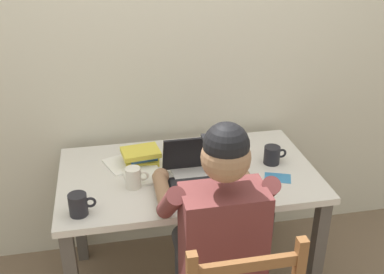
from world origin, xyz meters
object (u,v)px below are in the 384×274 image
(laptop, at_px, (200,174))
(landscape_photo_print, at_px, (278,178))
(coffee_mug_dark, at_px, (79,205))
(book_stack_main, at_px, (142,155))
(desk, at_px, (188,188))
(coffee_mug_white, at_px, (134,178))
(seated_person, at_px, (216,232))
(book_stack_side, at_px, (219,150))
(computer_mouse, at_px, (256,184))
(coffee_mug_spare, at_px, (272,155))

(laptop, height_order, landscape_photo_print, laptop)
(coffee_mug_dark, xyz_separation_m, book_stack_main, (0.32, 0.41, -0.01))
(desk, bearing_deg, book_stack_main, 148.48)
(coffee_mug_white, height_order, coffee_mug_dark, coffee_mug_white)
(coffee_mug_white, bearing_deg, desk, 18.50)
(laptop, xyz_separation_m, landscape_photo_print, (0.39, -0.03, -0.05))
(landscape_photo_print, bearing_deg, coffee_mug_white, -163.62)
(seated_person, height_order, book_stack_side, seated_person)
(computer_mouse, bearing_deg, desk, 144.46)
(computer_mouse, height_order, book_stack_side, book_stack_side)
(coffee_mug_white, xyz_separation_m, coffee_mug_dark, (-0.25, -0.18, -0.00))
(computer_mouse, relative_size, book_stack_side, 0.48)
(book_stack_side, relative_size, landscape_photo_print, 1.62)
(landscape_photo_print, bearing_deg, seated_person, -121.15)
(book_stack_side, height_order, landscape_photo_print, book_stack_side)
(coffee_mug_white, distance_m, coffee_mug_spare, 0.74)
(book_stack_side, bearing_deg, book_stack_main, -178.40)
(coffee_mug_spare, distance_m, landscape_photo_print, 0.16)
(book_stack_main, bearing_deg, coffee_mug_spare, -11.39)
(seated_person, xyz_separation_m, computer_mouse, (0.26, 0.24, 0.06))
(book_stack_side, bearing_deg, coffee_mug_spare, -30.37)
(book_stack_main, bearing_deg, book_stack_side, 1.60)
(desk, height_order, book_stack_side, book_stack_side)
(laptop, xyz_separation_m, book_stack_side, (0.17, 0.27, -0.02))
(landscape_photo_print, bearing_deg, book_stack_main, 177.13)
(book_stack_main, bearing_deg, computer_mouse, -33.87)
(computer_mouse, distance_m, book_stack_side, 0.37)
(coffee_mug_spare, bearing_deg, coffee_mug_white, -172.66)
(coffee_mug_dark, height_order, book_stack_main, coffee_mug_dark)
(book_stack_side, bearing_deg, desk, -143.60)
(seated_person, bearing_deg, coffee_mug_white, 131.60)
(seated_person, relative_size, computer_mouse, 12.63)
(coffee_mug_spare, relative_size, landscape_photo_print, 0.94)
(computer_mouse, bearing_deg, coffee_mug_spare, 53.65)
(coffee_mug_white, bearing_deg, seated_person, -48.40)
(seated_person, relative_size, coffee_mug_dark, 10.50)
(coffee_mug_dark, height_order, landscape_photo_print, coffee_mug_dark)
(laptop, relative_size, coffee_mug_spare, 2.69)
(computer_mouse, xyz_separation_m, coffee_mug_white, (-0.58, 0.12, 0.03))
(laptop, distance_m, coffee_mug_spare, 0.44)
(desk, distance_m, coffee_mug_white, 0.34)
(computer_mouse, distance_m, coffee_mug_dark, 0.84)
(laptop, bearing_deg, coffee_mug_white, 175.22)
(computer_mouse, xyz_separation_m, coffee_mug_dark, (-0.83, -0.06, 0.03))
(laptop, height_order, coffee_mug_white, laptop)
(coffee_mug_dark, relative_size, book_stack_side, 0.57)
(book_stack_side, distance_m, landscape_photo_print, 0.38)
(desk, bearing_deg, laptop, -74.04)
(desk, relative_size, book_stack_main, 6.23)
(seated_person, distance_m, book_stack_side, 0.63)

